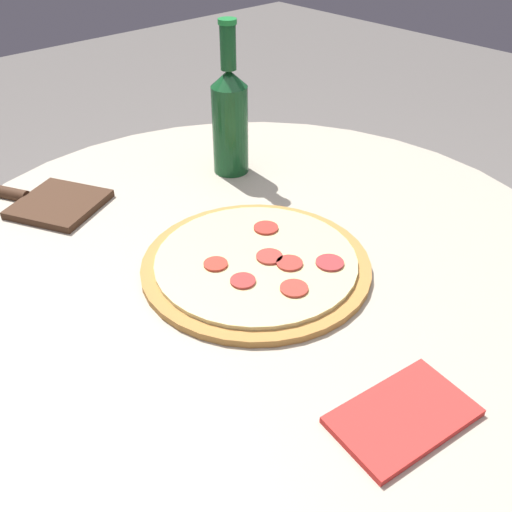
# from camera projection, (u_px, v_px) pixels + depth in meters

# --- Properties ---
(table) EXTENTS (0.96, 0.96, 0.78)m
(table) POSITION_uv_depth(u_px,v_px,m) (254.00, 350.00, 0.95)
(table) COLOR #B2A893
(table) RESTS_ON ground_plane
(pizza) EXTENTS (0.32, 0.32, 0.02)m
(pizza) POSITION_uv_depth(u_px,v_px,m) (256.00, 263.00, 0.79)
(pizza) COLOR #B77F3D
(pizza) RESTS_ON table
(beer_bottle) EXTENTS (0.06, 0.06, 0.26)m
(beer_bottle) POSITION_uv_depth(u_px,v_px,m) (230.00, 117.00, 0.98)
(beer_bottle) COLOR #144C23
(beer_bottle) RESTS_ON table
(pizza_paddle) EXTENTS (0.17, 0.24, 0.02)m
(pizza_paddle) POSITION_uv_depth(u_px,v_px,m) (46.00, 201.00, 0.93)
(pizza_paddle) COLOR #422819
(pizza_paddle) RESTS_ON table
(napkin) EXTENTS (0.16, 0.11, 0.01)m
(napkin) POSITION_uv_depth(u_px,v_px,m) (403.00, 416.00, 0.58)
(napkin) COLOR red
(napkin) RESTS_ON table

